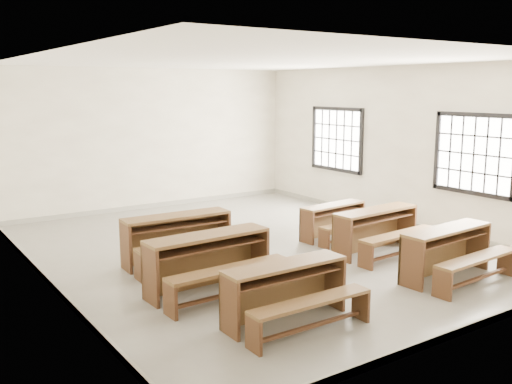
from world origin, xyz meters
TOP-DOWN VIEW (x-y plane):
  - room at (0.09, 0.00)m, footprint 8.50×8.50m
  - desk_set_0 at (-1.47, -2.84)m, footprint 1.59×0.83m
  - desk_set_1 at (-1.72, -1.42)m, footprint 1.80×0.97m
  - desk_set_2 at (-1.49, -0.01)m, footprint 1.77×0.97m
  - desk_set_3 at (1.45, -2.88)m, footprint 1.70×0.95m
  - desk_set_4 at (1.54, -1.39)m, footprint 1.72×0.97m
  - desk_set_5 at (1.62, -0.22)m, footprint 1.46×0.86m

SIDE VIEW (x-z plane):
  - desk_set_5 at x=1.62m, z-range 0.05..0.68m
  - desk_set_0 at x=-1.47m, z-range 0.06..0.77m
  - desk_set_3 at x=1.45m, z-range 0.06..0.81m
  - desk_set_4 at x=1.54m, z-range 0.06..0.81m
  - desk_set_2 at x=-1.49m, z-range 0.06..0.85m
  - desk_set_1 at x=-1.72m, z-range 0.07..0.87m
  - room at x=0.09m, z-range 0.54..3.74m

